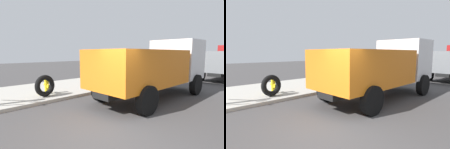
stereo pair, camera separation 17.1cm
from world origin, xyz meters
The scene contains 6 objects.
ground_plane centered at (0.00, 0.00, 0.00)m, with size 80.00×80.00×0.00m, color #423F3F.
sidewalk_curb centered at (0.00, 6.50, 0.07)m, with size 36.00×5.00×0.15m, color #ADA89E.
fire_hydrant centered at (0.42, 5.27, 0.65)m, with size 0.25×0.56×0.93m.
loose_tire centered at (0.12, 4.78, 0.68)m, with size 1.06×1.06×0.25m, color black.
stop_sign centered at (3.40, 4.55, 1.54)m, with size 0.76×0.08×2.01m.
dump_truck_orange centered at (4.31, 1.25, 1.61)m, with size 7.03×2.87×3.00m.
Camera 1 is at (-3.52, -3.46, 2.26)m, focal length 28.17 mm.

